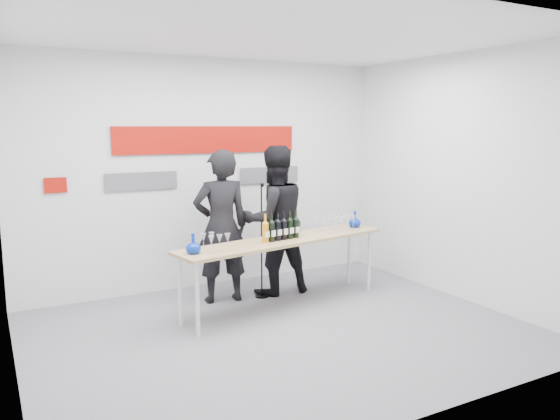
{
  "coord_description": "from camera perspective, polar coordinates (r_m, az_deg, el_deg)",
  "views": [
    {
      "loc": [
        -2.63,
        -4.78,
        2.14
      ],
      "look_at": [
        0.41,
        0.78,
        1.15
      ],
      "focal_mm": 35.0,
      "sensor_mm": 36.0,
      "label": 1
    }
  ],
  "objects": [
    {
      "name": "presenter_right",
      "position": [
        6.91,
        -0.65,
        -1.09
      ],
      "size": [
        0.95,
        0.75,
        1.89
      ],
      "primitive_type": "imported",
      "rotation": [
        0.0,
        0.0,
        3.1
      ],
      "color": "black",
      "rests_on": "ground"
    },
    {
      "name": "decanter_left",
      "position": [
        5.72,
        -9.06,
        -3.47
      ],
      "size": [
        0.16,
        0.16,
        0.21
      ],
      "primitive_type": null,
      "color": "#08289C",
      "rests_on": "tasting_table"
    },
    {
      "name": "glasses_left",
      "position": [
        5.82,
        -6.84,
        -3.37
      ],
      "size": [
        0.29,
        0.24,
        0.18
      ],
      "color": "silver",
      "rests_on": "tasting_table"
    },
    {
      "name": "back_wall",
      "position": [
        7.3,
        -7.47,
        3.77
      ],
      "size": [
        5.0,
        0.04,
        3.0
      ],
      "primitive_type": "cube",
      "color": "silver",
      "rests_on": "ground"
    },
    {
      "name": "decanter_right",
      "position": [
        7.18,
        7.82,
        -0.94
      ],
      "size": [
        0.16,
        0.16,
        0.21
      ],
      "primitive_type": null,
      "color": "#08289C",
      "rests_on": "tasting_table"
    },
    {
      "name": "wine_bottles",
      "position": [
        6.3,
        0.09,
        -1.69
      ],
      "size": [
        0.53,
        0.16,
        0.33
      ],
      "rotation": [
        0.0,
        0.0,
        0.17
      ],
      "color": "#BF7F19",
      "rests_on": "tasting_table"
    },
    {
      "name": "signage",
      "position": [
        7.23,
        -7.84,
        6.14
      ],
      "size": [
        3.38,
        0.02,
        0.79
      ],
      "color": "#A10F06",
      "rests_on": "back_wall"
    },
    {
      "name": "tasting_table",
      "position": [
        6.4,
        0.43,
        -3.59
      ],
      "size": [
        2.79,
        1.0,
        0.82
      ],
      "rotation": [
        0.0,
        0.0,
        0.17
      ],
      "color": "tan",
      "rests_on": "ground"
    },
    {
      "name": "mic_stand",
      "position": [
        6.83,
        -1.92,
        -5.55
      ],
      "size": [
        0.17,
        0.17,
        1.44
      ],
      "rotation": [
        0.0,
        0.0,
        -0.06
      ],
      "color": "black",
      "rests_on": "ground"
    },
    {
      "name": "presenter_left",
      "position": [
        6.61,
        -6.17,
        -1.73
      ],
      "size": [
        0.73,
        0.53,
        1.86
      ],
      "primitive_type": "imported",
      "rotation": [
        0.0,
        0.0,
        3.01
      ],
      "color": "black",
      "rests_on": "ground"
    },
    {
      "name": "ground",
      "position": [
        5.86,
        0.13,
        -12.54
      ],
      "size": [
        5.0,
        5.0,
        0.0
      ],
      "primitive_type": "plane",
      "color": "slate",
      "rests_on": "ground"
    },
    {
      "name": "glasses_right",
      "position": [
        6.9,
        5.73,
        -1.42
      ],
      "size": [
        0.58,
        0.31,
        0.18
      ],
      "color": "silver",
      "rests_on": "tasting_table"
    }
  ]
}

